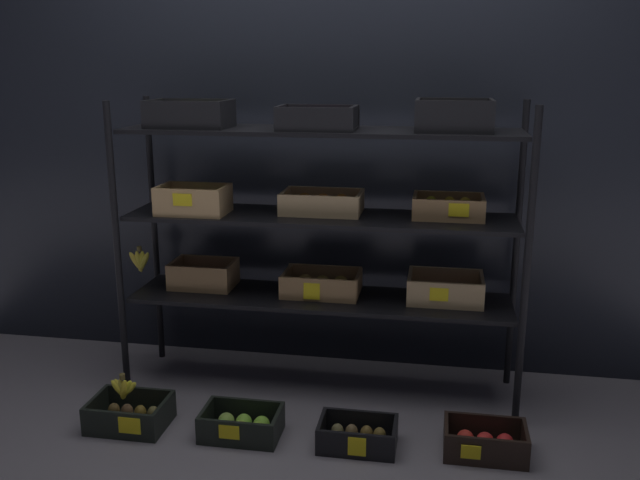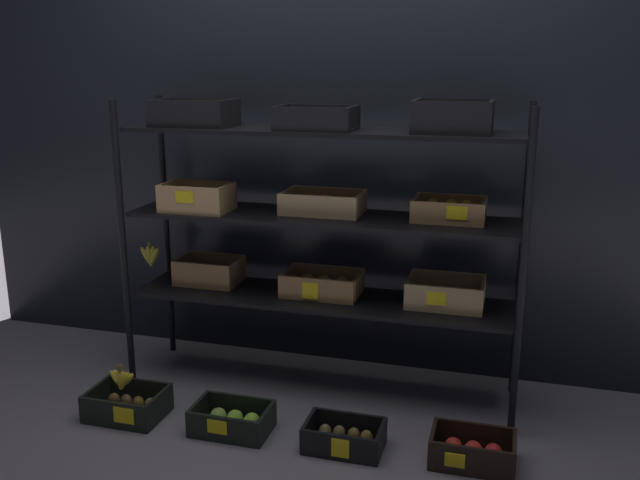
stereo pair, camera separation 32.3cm
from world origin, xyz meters
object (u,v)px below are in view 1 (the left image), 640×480
Objects in this scene: display_rack at (320,213)px; crate_ground_center_kiwi at (358,437)px; crate_ground_apple_red at (485,443)px; banana_bunch_loose at (123,388)px; crate_ground_apple_green at (242,426)px; crate_ground_kiwi at (130,416)px.

crate_ground_center_kiwi is (0.25, -0.52, -0.84)m from display_rack.
banana_bunch_loose is at bearing -178.62° from crate_ground_apple_red.
display_rack is 5.81× the size of crate_ground_apple_green.
crate_ground_center_kiwi is 0.52m from crate_ground_apple_red.
crate_ground_apple_red is (0.78, -0.48, -0.84)m from display_rack.
crate_ground_apple_red is (0.52, 0.03, 0.00)m from crate_ground_center_kiwi.
crate_ground_kiwi is (-0.76, -0.52, -0.84)m from display_rack.
crate_ground_center_kiwi is 0.97× the size of crate_ground_apple_red.
display_rack is at bearing 34.26° from crate_ground_kiwi.
crate_ground_apple_green is at bearing 0.53° from banana_bunch_loose.
crate_ground_kiwi is at bearing -179.74° from crate_ground_center_kiwi.
crate_ground_kiwi reaches higher than crate_ground_center_kiwi.
crate_ground_kiwi is 1.03× the size of crate_ground_center_kiwi.
crate_ground_kiwi is 2.47× the size of banana_bunch_loose.
display_rack reaches higher than crate_ground_apple_green.
crate_ground_kiwi reaches higher than crate_ground_apple_green.
crate_ground_apple_red reaches higher than crate_ground_apple_green.
crate_ground_apple_red is (1.03, 0.03, 0.00)m from crate_ground_apple_green.
crate_ground_kiwi is 0.51m from crate_ground_apple_green.
banana_bunch_loose is at bearing -179.40° from crate_ground_kiwi.
banana_bunch_loose reaches higher than crate_ground_kiwi.
crate_ground_apple_green is (0.51, 0.00, -0.00)m from crate_ground_kiwi.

